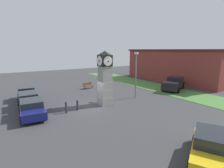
# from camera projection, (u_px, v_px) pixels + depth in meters

# --- Properties ---
(ground_plane) EXTENTS (71.14, 71.14, 0.00)m
(ground_plane) POSITION_uv_depth(u_px,v_px,m) (90.00, 107.00, 18.21)
(ground_plane) COLOR #38383A
(clock_tower) EXTENTS (1.68, 1.60, 5.71)m
(clock_tower) POSITION_uv_depth(u_px,v_px,m) (105.00, 79.00, 18.49)
(clock_tower) COLOR gray
(clock_tower) RESTS_ON ground_plane
(bollard_near_tower) EXTENTS (0.20, 0.20, 1.11)m
(bollard_near_tower) POSITION_uv_depth(u_px,v_px,m) (66.00, 107.00, 16.32)
(bollard_near_tower) COLOR #333338
(bollard_near_tower) RESTS_ON ground_plane
(bollard_mid_row) EXTENTS (0.22, 0.22, 1.04)m
(bollard_mid_row) POSITION_uv_depth(u_px,v_px,m) (78.00, 105.00, 17.09)
(bollard_mid_row) COLOR #333338
(bollard_mid_row) RESTS_ON ground_plane
(car_navy_sedan) EXTENTS (4.08, 2.14, 1.58)m
(car_navy_sedan) POSITION_uv_depth(u_px,v_px,m) (27.00, 94.00, 20.36)
(car_navy_sedan) COLOR navy
(car_navy_sedan) RESTS_ON ground_plane
(car_near_tower) EXTENTS (4.33, 1.88, 1.57)m
(car_near_tower) POSITION_uv_depth(u_px,v_px,m) (29.00, 101.00, 17.58)
(car_near_tower) COLOR navy
(car_near_tower) RESTS_ON ground_plane
(car_by_building) EXTENTS (4.30, 2.25, 1.47)m
(car_by_building) POSITION_uv_depth(u_px,v_px,m) (32.00, 108.00, 15.38)
(car_by_building) COLOR navy
(car_by_building) RESTS_ON ground_plane
(car_silver_hatch) EXTENTS (3.61, 4.52, 1.52)m
(car_silver_hatch) POSITION_uv_depth(u_px,v_px,m) (211.00, 147.00, 9.24)
(car_silver_hatch) COLOR gold
(car_silver_hatch) RESTS_ON ground_plane
(pickup_truck) EXTENTS (4.21, 5.77, 1.85)m
(pickup_truck) POSITION_uv_depth(u_px,v_px,m) (174.00, 84.00, 25.57)
(pickup_truck) COLOR black
(pickup_truck) RESTS_ON ground_plane
(bench) EXTENTS (0.80, 1.67, 0.90)m
(bench) POSITION_uv_depth(u_px,v_px,m) (88.00, 85.00, 26.61)
(bench) COLOR brown
(bench) RESTS_ON ground_plane
(street_lamp_far_side) EXTENTS (0.50, 0.24, 5.55)m
(street_lamp_far_side) POSITION_uv_depth(u_px,v_px,m) (136.00, 72.00, 20.97)
(street_lamp_far_side) COLOR slate
(street_lamp_far_side) RESTS_ON ground_plane
(warehouse_blue_far) EXTENTS (19.60, 11.62, 5.91)m
(warehouse_blue_far) POSITION_uv_depth(u_px,v_px,m) (181.00, 65.00, 33.85)
(warehouse_blue_far) COLOR maroon
(warehouse_blue_far) RESTS_ON ground_plane
(grass_verge_far) EXTENTS (42.69, 5.11, 0.04)m
(grass_verge_far) POSITION_uv_depth(u_px,v_px,m) (162.00, 88.00, 26.68)
(grass_verge_far) COLOR #477A38
(grass_verge_far) RESTS_ON ground_plane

